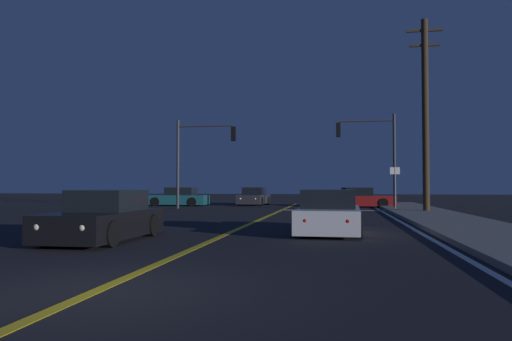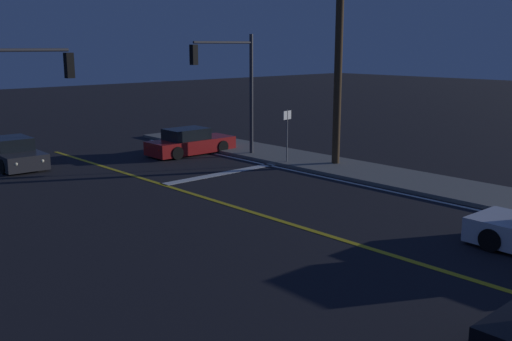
% 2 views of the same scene
% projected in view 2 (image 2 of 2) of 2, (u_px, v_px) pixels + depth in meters
% --- Properties ---
extents(sidewalk_right, '(3.20, 43.75, 0.15)m').
position_uv_depth(sidewalk_right, '(512.00, 200.00, 20.75)').
color(sidewalk_right, slate).
rests_on(sidewalk_right, ground).
extents(lane_line_center, '(0.20, 41.32, 0.01)m').
position_uv_depth(lane_line_center, '(385.00, 253.00, 15.70)').
color(lane_line_center, gold).
rests_on(lane_line_center, ground).
extents(lane_line_edge_right, '(0.16, 41.32, 0.01)m').
position_uv_depth(lane_line_edge_right, '(488.00, 212.00, 19.54)').
color(lane_line_edge_right, white).
rests_on(lane_line_edge_right, ground).
extents(stop_bar, '(6.06, 0.50, 0.01)m').
position_uv_depth(stop_bar, '(221.00, 174.00, 25.38)').
color(stop_bar, white).
rests_on(stop_bar, ground).
extents(car_following_oncoming_red, '(4.62, 1.87, 1.34)m').
position_uv_depth(car_following_oncoming_red, '(190.00, 143.00, 29.89)').
color(car_following_oncoming_red, maroon).
rests_on(car_following_oncoming_red, ground).
extents(car_mid_block_charcoal, '(2.06, 4.24, 1.34)m').
position_uv_depth(car_mid_block_charcoal, '(13.00, 154.00, 26.77)').
color(car_mid_block_charcoal, '#2D2D33').
rests_on(car_mid_block_charcoal, ground).
extents(traffic_signal_near_right, '(3.71, 0.28, 6.00)m').
position_uv_depth(traffic_signal_near_right, '(231.00, 77.00, 27.89)').
color(traffic_signal_near_right, '#38383D').
rests_on(traffic_signal_near_right, ground).
extents(traffic_signal_far_left, '(3.90, 0.28, 5.71)m').
position_uv_depth(traffic_signal_far_left, '(7.00, 96.00, 19.61)').
color(traffic_signal_far_left, '#38383D').
rests_on(traffic_signal_far_left, ground).
extents(utility_pole_right, '(1.87, 0.35, 10.39)m').
position_uv_depth(utility_pole_right, '(339.00, 48.00, 25.88)').
color(utility_pole_right, '#42301E').
rests_on(utility_pole_right, ground).
extents(street_sign_corner, '(0.56, 0.10, 2.57)m').
position_uv_depth(street_sign_corner, '(287.00, 128.00, 26.99)').
color(street_sign_corner, slate).
rests_on(street_sign_corner, ground).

